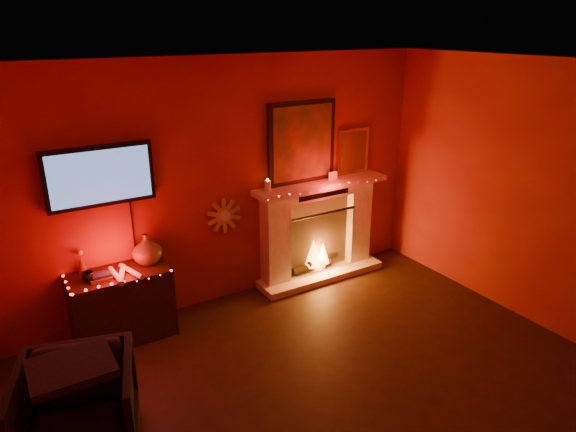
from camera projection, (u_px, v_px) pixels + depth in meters
name	position (u px, v px, depth m)	size (l,w,h in m)	color
room	(378.00, 275.00, 3.57)	(5.00, 5.00, 5.00)	black
fireplace	(318.00, 221.00, 6.25)	(1.72, 0.40, 2.18)	#F5E3CE
tv	(100.00, 176.00, 4.79)	(1.00, 0.07, 1.24)	black
sunburst_clock	(224.00, 216.00, 5.65)	(0.40, 0.03, 0.40)	gold
console_table	(124.00, 300.00, 5.09)	(0.95, 0.54, 1.03)	black
armchair	(78.00, 411.00, 3.69)	(0.80, 0.82, 0.75)	black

